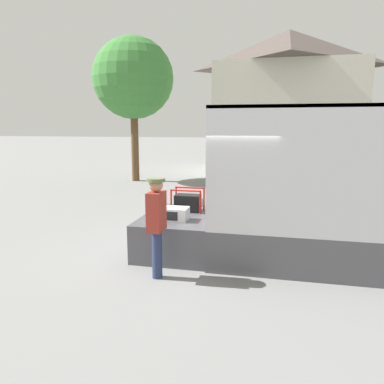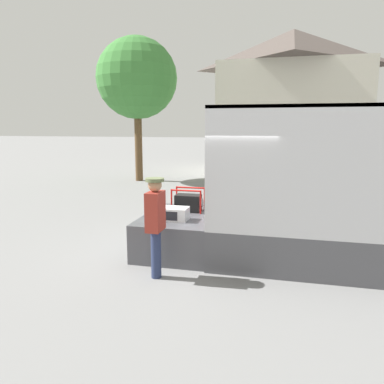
{
  "view_description": "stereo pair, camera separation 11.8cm",
  "coord_description": "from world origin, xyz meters",
  "px_view_note": "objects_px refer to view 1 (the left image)",
  "views": [
    {
      "loc": [
        1.23,
        -7.56,
        2.66
      ],
      "look_at": [
        -0.47,
        -0.2,
        1.33
      ],
      "focal_mm": 35.0,
      "sensor_mm": 36.0,
      "label": 1
    },
    {
      "loc": [
        1.34,
        -7.53,
        2.66
      ],
      "look_at": [
        -0.47,
        -0.2,
        1.33
      ],
      "focal_mm": 35.0,
      "sensor_mm": 36.0,
      "label": 2
    }
  ],
  "objects_px": {
    "microwave": "(174,214)",
    "orange_bucket": "(154,206)",
    "street_tree": "(133,79)",
    "portable_generator": "(189,203)",
    "worker_person": "(156,217)"
  },
  "relations": [
    {
      "from": "portable_generator",
      "to": "street_tree",
      "type": "xyz_separation_m",
      "value": [
        -4.91,
        9.24,
        3.9
      ]
    },
    {
      "from": "portable_generator",
      "to": "street_tree",
      "type": "relative_size",
      "value": 0.1
    },
    {
      "from": "microwave",
      "to": "portable_generator",
      "type": "bearing_deg",
      "value": 83.77
    },
    {
      "from": "microwave",
      "to": "street_tree",
      "type": "bearing_deg",
      "value": 115.48
    },
    {
      "from": "portable_generator",
      "to": "street_tree",
      "type": "height_order",
      "value": "street_tree"
    },
    {
      "from": "microwave",
      "to": "portable_generator",
      "type": "xyz_separation_m",
      "value": [
        0.09,
        0.86,
        0.07
      ]
    },
    {
      "from": "portable_generator",
      "to": "orange_bucket",
      "type": "height_order",
      "value": "portable_generator"
    },
    {
      "from": "orange_bucket",
      "to": "street_tree",
      "type": "bearing_deg",
      "value": 113.64
    },
    {
      "from": "street_tree",
      "to": "microwave",
      "type": "bearing_deg",
      "value": -64.52
    },
    {
      "from": "microwave",
      "to": "street_tree",
      "type": "relative_size",
      "value": 0.08
    },
    {
      "from": "portable_generator",
      "to": "worker_person",
      "type": "bearing_deg",
      "value": -92.91
    },
    {
      "from": "microwave",
      "to": "orange_bucket",
      "type": "xyz_separation_m",
      "value": [
        -0.55,
        0.37,
        0.06
      ]
    },
    {
      "from": "orange_bucket",
      "to": "microwave",
      "type": "bearing_deg",
      "value": -33.65
    },
    {
      "from": "orange_bucket",
      "to": "worker_person",
      "type": "relative_size",
      "value": 0.22
    },
    {
      "from": "microwave",
      "to": "street_tree",
      "type": "height_order",
      "value": "street_tree"
    }
  ]
}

